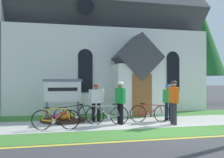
{
  "coord_description": "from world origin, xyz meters",
  "views": [
    {
      "loc": [
        -3.97,
        -8.37,
        1.78
      ],
      "look_at": [
        -1.29,
        3.15,
        1.84
      ],
      "focal_mm": 41.27,
      "sensor_mm": 36.0,
      "label": 1
    }
  ],
  "objects_px": {
    "bicycle_blue": "(56,119)",
    "roadside_conifer": "(197,35)",
    "cyclist_in_white_jersey": "(96,100)",
    "bicycle_silver": "(150,113)",
    "cyclist_in_green_jersey": "(174,99)",
    "church_sign": "(63,93)",
    "cyclist_in_yellow_jersey": "(168,100)",
    "bicycle_yellow": "(107,115)",
    "cyclist_in_red_jersey": "(120,99)",
    "bicycle_green": "(75,114)"
  },
  "relations": [
    {
      "from": "cyclist_in_yellow_jersey",
      "to": "roadside_conifer",
      "type": "relative_size",
      "value": 0.19
    },
    {
      "from": "bicycle_silver",
      "to": "cyclist_in_yellow_jersey",
      "type": "xyz_separation_m",
      "value": [
        0.9,
        0.08,
        0.55
      ]
    },
    {
      "from": "cyclist_in_green_jersey",
      "to": "cyclist_in_yellow_jersey",
      "type": "height_order",
      "value": "cyclist_in_green_jersey"
    },
    {
      "from": "bicycle_blue",
      "to": "roadside_conifer",
      "type": "bearing_deg",
      "value": 37.54
    },
    {
      "from": "bicycle_yellow",
      "to": "cyclist_in_white_jersey",
      "type": "relative_size",
      "value": 1.06
    },
    {
      "from": "bicycle_green",
      "to": "roadside_conifer",
      "type": "relative_size",
      "value": 0.2
    },
    {
      "from": "church_sign",
      "to": "cyclist_in_red_jersey",
      "type": "height_order",
      "value": "church_sign"
    },
    {
      "from": "bicycle_silver",
      "to": "bicycle_yellow",
      "type": "distance_m",
      "value": 1.93
    },
    {
      "from": "bicycle_green",
      "to": "bicycle_silver",
      "type": "bearing_deg",
      "value": -4.6
    },
    {
      "from": "bicycle_silver",
      "to": "cyclist_in_green_jersey",
      "type": "height_order",
      "value": "cyclist_in_green_jersey"
    },
    {
      "from": "bicycle_silver",
      "to": "bicycle_blue",
      "type": "distance_m",
      "value": 4.06
    },
    {
      "from": "roadside_conifer",
      "to": "cyclist_in_red_jersey",
      "type": "bearing_deg",
      "value": -136.52
    },
    {
      "from": "cyclist_in_red_jersey",
      "to": "roadside_conifer",
      "type": "height_order",
      "value": "roadside_conifer"
    },
    {
      "from": "cyclist_in_white_jersey",
      "to": "cyclist_in_green_jersey",
      "type": "xyz_separation_m",
      "value": [
        2.89,
        -1.44,
        0.11
      ]
    },
    {
      "from": "cyclist_in_green_jersey",
      "to": "roadside_conifer",
      "type": "distance_m",
      "value": 11.21
    },
    {
      "from": "cyclist_in_white_jersey",
      "to": "cyclist_in_green_jersey",
      "type": "relative_size",
      "value": 0.92
    },
    {
      "from": "bicycle_yellow",
      "to": "roadside_conifer",
      "type": "relative_size",
      "value": 0.2
    },
    {
      "from": "cyclist_in_white_jersey",
      "to": "bicycle_blue",
      "type": "bearing_deg",
      "value": -141.81
    },
    {
      "from": "bicycle_yellow",
      "to": "cyclist_in_yellow_jersey",
      "type": "relative_size",
      "value": 1.07
    },
    {
      "from": "church_sign",
      "to": "cyclist_in_white_jersey",
      "type": "height_order",
      "value": "church_sign"
    },
    {
      "from": "bicycle_silver",
      "to": "bicycle_yellow",
      "type": "height_order",
      "value": "bicycle_yellow"
    },
    {
      "from": "church_sign",
      "to": "cyclist_in_green_jersey",
      "type": "distance_m",
      "value": 4.94
    },
    {
      "from": "bicycle_blue",
      "to": "cyclist_in_white_jersey",
      "type": "xyz_separation_m",
      "value": [
        1.72,
        1.36,
        0.56
      ]
    },
    {
      "from": "cyclist_in_red_jersey",
      "to": "cyclist_in_white_jersey",
      "type": "xyz_separation_m",
      "value": [
        -0.84,
        0.86,
        -0.08
      ]
    },
    {
      "from": "bicycle_silver",
      "to": "bicycle_green",
      "type": "height_order",
      "value": "bicycle_silver"
    },
    {
      "from": "bicycle_silver",
      "to": "roadside_conifer",
      "type": "distance_m",
      "value": 11.2
    },
    {
      "from": "church_sign",
      "to": "cyclist_in_white_jersey",
      "type": "xyz_separation_m",
      "value": [
        1.37,
        -1.05,
        -0.28
      ]
    },
    {
      "from": "cyclist_in_green_jersey",
      "to": "roadside_conifer",
      "type": "relative_size",
      "value": 0.21
    },
    {
      "from": "bicycle_yellow",
      "to": "roadside_conifer",
      "type": "distance_m",
      "value": 12.59
    },
    {
      "from": "bicycle_blue",
      "to": "cyclist_in_yellow_jersey",
      "type": "xyz_separation_m",
      "value": [
        4.87,
        0.92,
        0.55
      ]
    },
    {
      "from": "bicycle_yellow",
      "to": "cyclist_in_white_jersey",
      "type": "bearing_deg",
      "value": 113.8
    },
    {
      "from": "bicycle_yellow",
      "to": "roadside_conifer",
      "type": "xyz_separation_m",
      "value": [
        8.72,
        7.67,
        4.88
      ]
    },
    {
      "from": "church_sign",
      "to": "cyclist_in_green_jersey",
      "type": "bearing_deg",
      "value": -30.29
    },
    {
      "from": "bicycle_blue",
      "to": "church_sign",
      "type": "bearing_deg",
      "value": 81.67
    },
    {
      "from": "bicycle_green",
      "to": "cyclist_in_yellow_jersey",
      "type": "bearing_deg",
      "value": -2.44
    },
    {
      "from": "bicycle_green",
      "to": "cyclist_in_white_jersey",
      "type": "relative_size",
      "value": 1.05
    },
    {
      "from": "cyclist_in_red_jersey",
      "to": "bicycle_silver",
      "type": "bearing_deg",
      "value": 13.85
    },
    {
      "from": "bicycle_yellow",
      "to": "cyclist_in_red_jersey",
      "type": "relative_size",
      "value": 0.99
    },
    {
      "from": "cyclist_in_green_jersey",
      "to": "cyclist_in_yellow_jersey",
      "type": "bearing_deg",
      "value": 75.93
    },
    {
      "from": "cyclist_in_white_jersey",
      "to": "roadside_conifer",
      "type": "height_order",
      "value": "roadside_conifer"
    },
    {
      "from": "bicycle_yellow",
      "to": "cyclist_in_green_jersey",
      "type": "bearing_deg",
      "value": -15.27
    },
    {
      "from": "bicycle_blue",
      "to": "cyclist_in_yellow_jersey",
      "type": "bearing_deg",
      "value": 10.73
    },
    {
      "from": "church_sign",
      "to": "bicycle_silver",
      "type": "xyz_separation_m",
      "value": [
        3.62,
        -1.56,
        -0.85
      ]
    },
    {
      "from": "bicycle_blue",
      "to": "cyclist_in_red_jersey",
      "type": "height_order",
      "value": "cyclist_in_red_jersey"
    },
    {
      "from": "bicycle_green",
      "to": "cyclist_in_white_jersey",
      "type": "bearing_deg",
      "value": 15.41
    },
    {
      "from": "roadside_conifer",
      "to": "cyclist_in_yellow_jersey",
      "type": "bearing_deg",
      "value": -128.76
    },
    {
      "from": "bicycle_blue",
      "to": "cyclist_in_white_jersey",
      "type": "relative_size",
      "value": 1.06
    },
    {
      "from": "church_sign",
      "to": "roadside_conifer",
      "type": "distance_m",
      "value": 12.63
    },
    {
      "from": "bicycle_silver",
      "to": "cyclist_in_red_jersey",
      "type": "xyz_separation_m",
      "value": [
        -1.41,
        -0.35,
        0.65
      ]
    },
    {
      "from": "church_sign",
      "to": "bicycle_silver",
      "type": "relative_size",
      "value": 1.05
    }
  ]
}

